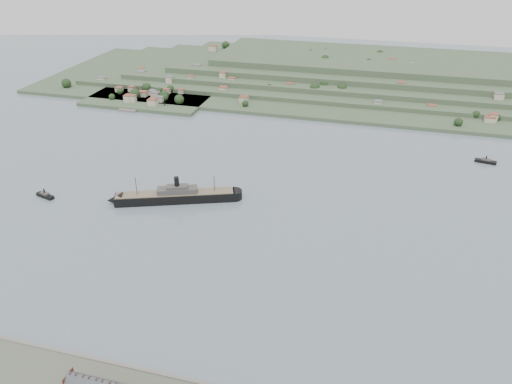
# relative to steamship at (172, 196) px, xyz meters

# --- Properties ---
(ground) EXTENTS (1400.00, 1400.00, 0.00)m
(ground) POSITION_rel_steamship_xyz_m (65.58, -16.05, -4.79)
(ground) COLOR slate
(ground) RESTS_ON ground
(far_peninsula) EXTENTS (760.00, 309.00, 30.00)m
(far_peninsula) POSITION_rel_steamship_xyz_m (93.49, 377.04, 7.09)
(far_peninsula) COLOR #3E5438
(far_peninsula) RESTS_ON ground
(steamship) EXTENTS (103.47, 48.50, 25.91)m
(steamship) POSITION_rel_steamship_xyz_m (0.00, 0.00, 0.00)
(steamship) COLOR black
(steamship) RESTS_ON ground
(tugboat) EXTENTS (17.68, 9.11, 7.69)m
(tugboat) POSITION_rel_steamship_xyz_m (-103.23, -20.94, -2.91)
(tugboat) COLOR black
(tugboat) RESTS_ON ground
(ferry_west) EXTENTS (20.84, 9.64, 7.54)m
(ferry_west) POSITION_rel_steamship_xyz_m (-100.97, 208.95, -2.97)
(ferry_west) COLOR black
(ferry_west) RESTS_ON ground
(ferry_east) EXTENTS (19.60, 8.46, 7.12)m
(ferry_east) POSITION_rel_steamship_xyz_m (253.30, 145.11, -3.07)
(ferry_east) COLOR black
(ferry_east) RESTS_ON ground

